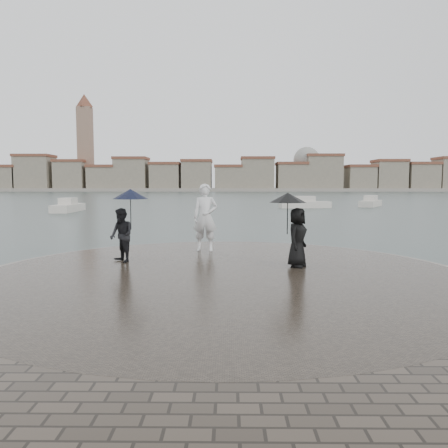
{
  "coord_description": "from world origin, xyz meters",
  "views": [
    {
      "loc": [
        0.13,
        -7.04,
        2.52
      ],
      "look_at": [
        0.0,
        4.8,
        1.45
      ],
      "focal_mm": 35.0,
      "sensor_mm": 36.0,
      "label": 1
    }
  ],
  "objects": [
    {
      "name": "statue",
      "position": [
        -0.64,
        7.14,
        1.46
      ],
      "size": [
        0.82,
        0.56,
        2.19
      ],
      "primitive_type": "imported",
      "rotation": [
        0.0,
        0.0,
        -0.05
      ],
      "color": "white",
      "rests_on": "quay_tip"
    },
    {
      "name": "boats",
      "position": [
        3.38,
        39.32,
        0.38
      ],
      "size": [
        34.46,
        15.78,
        1.5
      ],
      "color": "beige",
      "rests_on": "ground"
    },
    {
      "name": "kerb_ring",
      "position": [
        0.0,
        3.5,
        0.16
      ],
      "size": [
        12.5,
        12.5,
        0.32
      ],
      "primitive_type": "cylinder",
      "color": "gray",
      "rests_on": "ground"
    },
    {
      "name": "ground",
      "position": [
        0.0,
        0.0,
        0.0
      ],
      "size": [
        400.0,
        400.0,
        0.0
      ],
      "primitive_type": "plane",
      "color": "#2B3835",
      "rests_on": "ground"
    },
    {
      "name": "visitor_left",
      "position": [
        -2.79,
        5.05,
        1.46
      ],
      "size": [
        1.2,
        1.06,
        2.04
      ],
      "color": "black",
      "rests_on": "quay_tip"
    },
    {
      "name": "visitor_right",
      "position": [
        1.85,
        4.36,
        1.46
      ],
      "size": [
        1.14,
        1.05,
        1.95
      ],
      "color": "black",
      "rests_on": "quay_tip"
    },
    {
      "name": "quay_tip",
      "position": [
        0.0,
        3.5,
        0.18
      ],
      "size": [
        11.9,
        11.9,
        0.36
      ],
      "primitive_type": "cylinder",
      "color": "#2D261E",
      "rests_on": "ground"
    },
    {
      "name": "far_skyline",
      "position": [
        -6.29,
        160.71,
        5.61
      ],
      "size": [
        260.0,
        20.0,
        37.0
      ],
      "color": "gray",
      "rests_on": "ground"
    }
  ]
}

